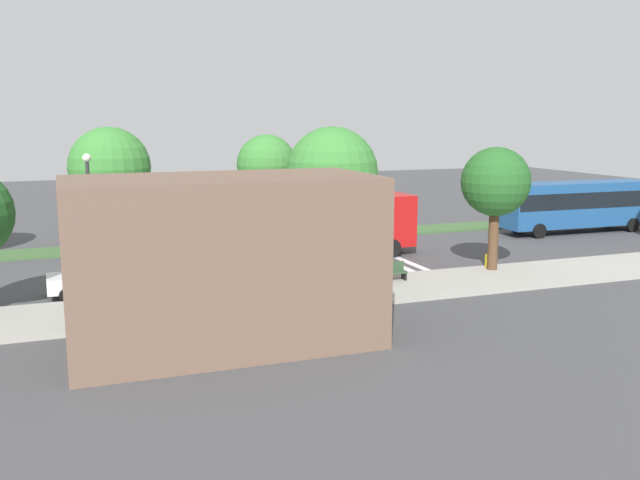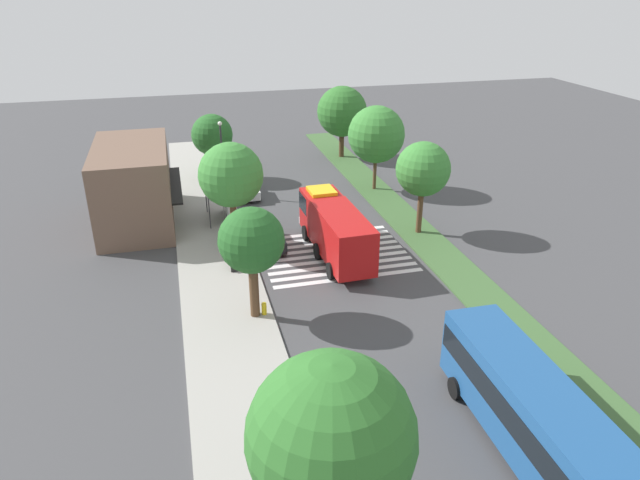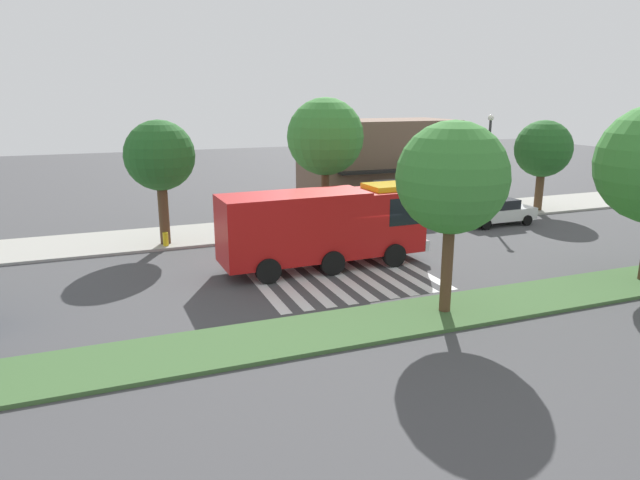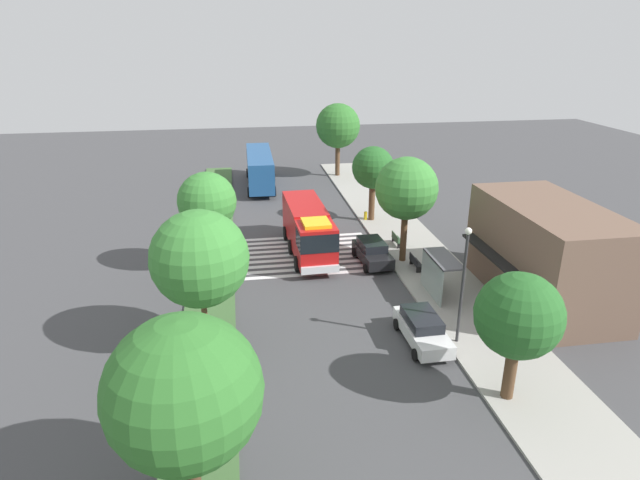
{
  "view_description": "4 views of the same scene",
  "coord_description": "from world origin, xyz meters",
  "px_view_note": "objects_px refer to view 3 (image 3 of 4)",
  "views": [
    {
      "loc": [
        12.56,
        37.07,
        8.05
      ],
      "look_at": [
        -0.66,
        1.62,
        1.39
      ],
      "focal_mm": 39.18,
      "sensor_mm": 36.0,
      "label": 1
    },
    {
      "loc": [
        -36.16,
        9.9,
        17.55
      ],
      "look_at": [
        -2.05,
        1.06,
        1.24
      ],
      "focal_mm": 32.26,
      "sensor_mm": 36.0,
      "label": 2
    },
    {
      "loc": [
        -11.39,
        -23.29,
        7.79
      ],
      "look_at": [
        -2.04,
        0.69,
        1.11
      ],
      "focal_mm": 31.59,
      "sensor_mm": 36.0,
      "label": 3
    },
    {
      "loc": [
        34.49,
        -4.97,
        15.46
      ],
      "look_at": [
        -1.38,
        0.8,
        1.3
      ],
      "focal_mm": 29.96,
      "sensor_mm": 36.0,
      "label": 4
    }
  ],
  "objects_px": {
    "bench_west_of_shelter": "(275,224)",
    "street_lamp": "(488,158)",
    "sidewalk_tree_west": "(160,156)",
    "bench_near_shelter": "(346,218)",
    "parked_car_mid": "(497,211)",
    "sidewalk_tree_far_east": "(543,149)",
    "sidewalk_tree_center": "(325,137)",
    "bus_stop_shelter": "(405,192)",
    "fire_truck": "(330,223)",
    "fire_hydrant": "(166,239)",
    "parked_car_west": "(337,225)",
    "median_tree_far_west": "(452,178)"
  },
  "relations": [
    {
      "from": "bench_west_of_shelter",
      "to": "sidewalk_tree_far_east",
      "type": "relative_size",
      "value": 0.27
    },
    {
      "from": "bench_west_of_shelter",
      "to": "fire_truck",
      "type": "bearing_deg",
      "value": -85.5
    },
    {
      "from": "street_lamp",
      "to": "fire_hydrant",
      "type": "bearing_deg",
      "value": -179.71
    },
    {
      "from": "sidewalk_tree_far_east",
      "to": "fire_hydrant",
      "type": "height_order",
      "value": "sidewalk_tree_far_east"
    },
    {
      "from": "street_lamp",
      "to": "sidewalk_tree_center",
      "type": "xyz_separation_m",
      "value": [
        -10.92,
        0.4,
        1.54
      ]
    },
    {
      "from": "fire_truck",
      "to": "fire_hydrant",
      "type": "height_order",
      "value": "fire_truck"
    },
    {
      "from": "parked_car_west",
      "to": "bus_stop_shelter",
      "type": "bearing_deg",
      "value": 21.71
    },
    {
      "from": "parked_car_mid",
      "to": "sidewalk_tree_center",
      "type": "relative_size",
      "value": 0.62
    },
    {
      "from": "median_tree_far_west",
      "to": "bus_stop_shelter",
      "type": "bearing_deg",
      "value": 65.95
    },
    {
      "from": "parked_car_west",
      "to": "bench_near_shelter",
      "type": "xyz_separation_m",
      "value": [
        1.68,
        2.65,
        -0.27
      ]
    },
    {
      "from": "bus_stop_shelter",
      "to": "street_lamp",
      "type": "height_order",
      "value": "street_lamp"
    },
    {
      "from": "sidewalk_tree_far_east",
      "to": "fire_truck",
      "type": "bearing_deg",
      "value": -160.22
    },
    {
      "from": "bench_near_shelter",
      "to": "sidewalk_tree_center",
      "type": "xyz_separation_m",
      "value": [
        -1.52,
        -0.44,
        4.86
      ]
    },
    {
      "from": "bench_near_shelter",
      "to": "sidewalk_tree_far_east",
      "type": "relative_size",
      "value": 0.27
    },
    {
      "from": "sidewalk_tree_far_east",
      "to": "fire_hydrant",
      "type": "relative_size",
      "value": 8.6
    },
    {
      "from": "parked_car_mid",
      "to": "bench_west_of_shelter",
      "type": "distance_m",
      "value": 13.65
    },
    {
      "from": "parked_car_west",
      "to": "bench_near_shelter",
      "type": "distance_m",
      "value": 3.15
    },
    {
      "from": "parked_car_mid",
      "to": "fire_hydrant",
      "type": "distance_m",
      "value": 19.7
    },
    {
      "from": "bench_west_of_shelter",
      "to": "fire_hydrant",
      "type": "bearing_deg",
      "value": -171.4
    },
    {
      "from": "bus_stop_shelter",
      "to": "sidewalk_tree_far_east",
      "type": "xyz_separation_m",
      "value": [
        10.13,
        -0.44,
        2.35
      ]
    },
    {
      "from": "fire_truck",
      "to": "bench_west_of_shelter",
      "type": "distance_m",
      "value": 7.1
    },
    {
      "from": "bus_stop_shelter",
      "to": "sidewalk_tree_west",
      "type": "xyz_separation_m",
      "value": [
        -14.62,
        -0.44,
        2.83
      ]
    },
    {
      "from": "parked_car_west",
      "to": "fire_hydrant",
      "type": "distance_m",
      "value": 9.15
    },
    {
      "from": "parked_car_mid",
      "to": "street_lamp",
      "type": "xyz_separation_m",
      "value": [
        0.44,
        1.8,
        3.08
      ]
    },
    {
      "from": "parked_car_west",
      "to": "sidewalk_tree_center",
      "type": "xyz_separation_m",
      "value": [
        0.16,
        2.2,
        4.59
      ]
    },
    {
      "from": "sidewalk_tree_far_east",
      "to": "street_lamp",
      "type": "bearing_deg",
      "value": -175.17
    },
    {
      "from": "bench_west_of_shelter",
      "to": "sidewalk_tree_west",
      "type": "xyz_separation_m",
      "value": [
        -6.19,
        -0.44,
        4.13
      ]
    },
    {
      "from": "bus_stop_shelter",
      "to": "fire_hydrant",
      "type": "height_order",
      "value": "bus_stop_shelter"
    },
    {
      "from": "bench_near_shelter",
      "to": "sidewalk_tree_far_east",
      "type": "bearing_deg",
      "value": -1.79
    },
    {
      "from": "fire_truck",
      "to": "sidewalk_tree_far_east",
      "type": "relative_size",
      "value": 1.63
    },
    {
      "from": "parked_car_mid",
      "to": "median_tree_far_west",
      "type": "bearing_deg",
      "value": -135.64
    },
    {
      "from": "parked_car_west",
      "to": "median_tree_far_west",
      "type": "xyz_separation_m",
      "value": [
        -0.54,
        -11.3,
        4.12
      ]
    },
    {
      "from": "parked_car_west",
      "to": "bench_west_of_shelter",
      "type": "height_order",
      "value": "parked_car_west"
    },
    {
      "from": "sidewalk_tree_west",
      "to": "bench_near_shelter",
      "type": "bearing_deg",
      "value": 2.39
    },
    {
      "from": "parked_car_mid",
      "to": "fire_hydrant",
      "type": "height_order",
      "value": "parked_car_mid"
    },
    {
      "from": "street_lamp",
      "to": "sidewalk_tree_west",
      "type": "distance_m",
      "value": 20.03
    },
    {
      "from": "bench_near_shelter",
      "to": "sidewalk_tree_west",
      "type": "xyz_separation_m",
      "value": [
        -10.62,
        -0.44,
        4.13
      ]
    },
    {
      "from": "sidewalk_tree_far_east",
      "to": "parked_car_mid",
      "type": "bearing_deg",
      "value": -156.94
    },
    {
      "from": "fire_truck",
      "to": "sidewalk_tree_far_east",
      "type": "height_order",
      "value": "sidewalk_tree_far_east"
    },
    {
      "from": "sidewalk_tree_west",
      "to": "sidewalk_tree_far_east",
      "type": "bearing_deg",
      "value": -0.0
    },
    {
      "from": "bus_stop_shelter",
      "to": "fire_hydrant",
      "type": "relative_size",
      "value": 5.0
    },
    {
      "from": "sidewalk_tree_center",
      "to": "bench_near_shelter",
      "type": "bearing_deg",
      "value": 16.21
    },
    {
      "from": "bench_west_of_shelter",
      "to": "street_lamp",
      "type": "relative_size",
      "value": 0.25
    },
    {
      "from": "parked_car_mid",
      "to": "bench_near_shelter",
      "type": "height_order",
      "value": "parked_car_mid"
    },
    {
      "from": "bench_west_of_shelter",
      "to": "bus_stop_shelter",
      "type": "bearing_deg",
      "value": -0.03
    },
    {
      "from": "parked_car_mid",
      "to": "sidewalk_tree_center",
      "type": "distance_m",
      "value": 11.67
    },
    {
      "from": "sidewalk_tree_center",
      "to": "bench_west_of_shelter",
      "type": "bearing_deg",
      "value": 171.34
    },
    {
      "from": "parked_car_mid",
      "to": "sidewalk_tree_west",
      "type": "height_order",
      "value": "sidewalk_tree_west"
    },
    {
      "from": "fire_truck",
      "to": "sidewalk_tree_west",
      "type": "height_order",
      "value": "sidewalk_tree_west"
    },
    {
      "from": "sidewalk_tree_center",
      "to": "sidewalk_tree_far_east",
      "type": "xyz_separation_m",
      "value": [
        15.66,
        0.0,
        -1.21
      ]
    }
  ]
}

